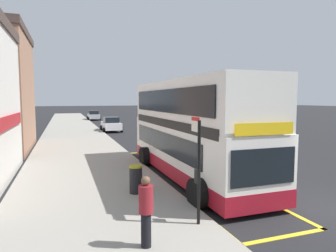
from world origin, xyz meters
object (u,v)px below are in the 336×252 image
object	(u,v)px
parked_car_silver_distant	(218,131)
litter_bin	(136,179)
bus_stop_sign	(198,163)
pedestrian_waiting_near_sign	(146,209)
parked_car_silver_kerbside	(94,115)
parked_car_white_across	(111,124)
double_decker_bus	(191,132)

from	to	relation	value
parked_car_silver_distant	litter_bin	size ratio (longest dim) A/B	4.06
bus_stop_sign	pedestrian_waiting_near_sign	xyz separation A→B (m)	(-1.70, -0.82, -0.79)
parked_car_silver_kerbside	parked_car_white_across	size ratio (longest dim) A/B	1.00
parked_car_white_across	pedestrian_waiting_near_sign	bearing A→B (deg)	-94.91
double_decker_bus	bus_stop_sign	distance (m)	5.52
pedestrian_waiting_near_sign	parked_car_white_across	bearing A→B (deg)	83.14
double_decker_bus	parked_car_silver_kerbside	size ratio (longest dim) A/B	2.52
parked_car_silver_kerbside	parked_car_silver_distant	bearing A→B (deg)	107.10
parked_car_white_across	double_decker_bus	bearing A→B (deg)	-86.53
litter_bin	bus_stop_sign	bearing A→B (deg)	-72.45
bus_stop_sign	parked_car_silver_kerbside	size ratio (longest dim) A/B	0.70
bus_stop_sign	litter_bin	world-z (taller)	bus_stop_sign
parked_car_silver_distant	pedestrian_waiting_near_sign	size ratio (longest dim) A/B	2.50
double_decker_bus	litter_bin	xyz separation A→B (m)	(-3.05, -1.96, -1.40)
bus_stop_sign	parked_car_silver_kerbside	bearing A→B (deg)	88.22
bus_stop_sign	parked_car_white_across	world-z (taller)	bus_stop_sign
bus_stop_sign	pedestrian_waiting_near_sign	size ratio (longest dim) A/B	1.75
parked_car_silver_distant	parked_car_silver_kerbside	size ratio (longest dim) A/B	1.00
litter_bin	pedestrian_waiting_near_sign	bearing A→B (deg)	-99.90
parked_car_silver_kerbside	parked_car_white_across	xyz separation A→B (m)	(0.09, -19.28, 0.00)
parked_car_silver_kerbside	litter_bin	distance (m)	41.89
parked_car_silver_distant	litter_bin	bearing A→B (deg)	-129.67
bus_stop_sign	litter_bin	size ratio (longest dim) A/B	2.84
parked_car_silver_distant	pedestrian_waiting_near_sign	bearing A→B (deg)	-123.91
parked_car_silver_kerbside	pedestrian_waiting_near_sign	size ratio (longest dim) A/B	2.50
double_decker_bus	litter_bin	size ratio (longest dim) A/B	10.24
parked_car_white_across	litter_bin	xyz separation A→B (m)	(-2.50, -22.55, -0.14)
double_decker_bus	pedestrian_waiting_near_sign	size ratio (longest dim) A/B	6.31
double_decker_bus	parked_car_silver_distant	world-z (taller)	double_decker_bus
parked_car_white_across	parked_car_silver_kerbside	bearing A→B (deg)	92.23
parked_car_silver_distant	parked_car_white_across	world-z (taller)	same
parked_car_white_across	litter_bin	distance (m)	22.69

